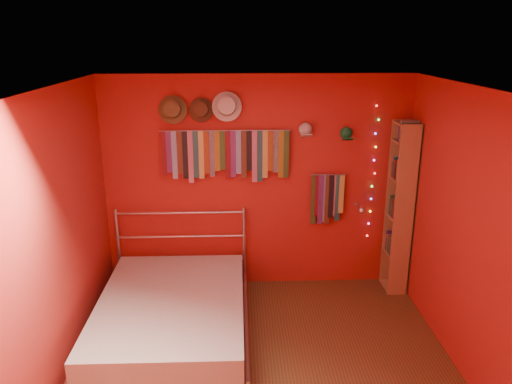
{
  "coord_description": "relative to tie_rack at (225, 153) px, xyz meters",
  "views": [
    {
      "loc": [
        -0.23,
        -3.77,
        2.89
      ],
      "look_at": [
        -0.05,
        0.9,
        1.42
      ],
      "focal_mm": 35.0,
      "sensor_mm": 36.0,
      "label": 1
    }
  ],
  "objects": [
    {
      "name": "fedora_brown",
      "position": [
        -0.26,
        -0.03,
        0.49
      ],
      "size": [
        0.27,
        0.15,
        0.26
      ],
      "rotation": [
        1.36,
        0.0,
        0.0
      ],
      "color": "#4E301C",
      "rests_on": "back_wall"
    },
    {
      "name": "reading_lamp",
      "position": [
        1.52,
        -0.19,
        -0.62
      ],
      "size": [
        0.08,
        0.33,
        0.1
      ],
      "color": "silver",
      "rests_on": "back_wall"
    },
    {
      "name": "bed",
      "position": [
        -0.53,
        -1.08,
        -1.41
      ],
      "size": [
        1.51,
        2.07,
        1.0
      ],
      "rotation": [
        0.0,
        0.0,
        -0.0
      ],
      "color": "silver",
      "rests_on": "ground"
    },
    {
      "name": "left_wall",
      "position": [
        -1.39,
        -1.68,
        -0.39
      ],
      "size": [
        0.02,
        3.5,
        2.5
      ],
      "primitive_type": "cube",
      "color": "#A31B1A",
      "rests_on": "ground"
    },
    {
      "name": "fedora_olive",
      "position": [
        -0.56,
        -0.03,
        0.49
      ],
      "size": [
        0.31,
        0.17,
        0.31
      ],
      "rotation": [
        1.36,
        0.0,
        0.0
      ],
      "color": "brown",
      "rests_on": "back_wall"
    },
    {
      "name": "cap_green",
      "position": [
        1.35,
        0.01,
        0.21
      ],
      "size": [
        0.16,
        0.2,
        0.16
      ],
      "color": "#1A793C",
      "rests_on": "back_wall"
    },
    {
      "name": "fedora_white",
      "position": [
        0.02,
        -0.04,
        0.52
      ],
      "size": [
        0.32,
        0.18,
        0.32
      ],
      "rotation": [
        1.36,
        0.0,
        0.0
      ],
      "color": "silver",
      "rests_on": "back_wall"
    },
    {
      "name": "tie_rack",
      "position": [
        0.0,
        0.0,
        0.0
      ],
      "size": [
        1.45,
        0.03,
        0.6
      ],
      "color": "silver",
      "rests_on": "back_wall"
    },
    {
      "name": "right_wall",
      "position": [
        2.11,
        -1.68,
        -0.39
      ],
      "size": [
        0.02,
        3.5,
        2.5
      ],
      "primitive_type": "cube",
      "color": "#A31B1A",
      "rests_on": "ground"
    },
    {
      "name": "small_tie_rack",
      "position": [
        1.17,
        -0.0,
        -0.53
      ],
      "size": [
        0.4,
        0.03,
        0.6
      ],
      "color": "silver",
      "rests_on": "back_wall"
    },
    {
      "name": "bookshelf",
      "position": [
        2.02,
        -0.15,
        -0.62
      ],
      "size": [
        0.25,
        0.34,
        2.0
      ],
      "color": "#9E7F47",
      "rests_on": "ground"
    },
    {
      "name": "ground",
      "position": [
        0.36,
        -1.68,
        -1.64
      ],
      "size": [
        3.5,
        3.5,
        0.0
      ],
      "primitive_type": "plane",
      "color": "#54381C",
      "rests_on": "ground"
    },
    {
      "name": "cap_white",
      "position": [
        0.89,
        0.01,
        0.26
      ],
      "size": [
        0.16,
        0.21,
        0.16
      ],
      "color": "beige",
      "rests_on": "back_wall"
    },
    {
      "name": "fairy_lights",
      "position": [
        1.69,
        0.03,
        -0.26
      ],
      "size": [
        0.06,
        0.02,
        1.57
      ],
      "color": "#FF3333",
      "rests_on": "back_wall"
    },
    {
      "name": "back_wall",
      "position": [
        0.36,
        0.07,
        -0.39
      ],
      "size": [
        3.5,
        0.02,
        2.5
      ],
      "primitive_type": "cube",
      "color": "#A31B1A",
      "rests_on": "ground"
    },
    {
      "name": "ceiling",
      "position": [
        0.36,
        -1.68,
        0.86
      ],
      "size": [
        3.5,
        3.5,
        0.02
      ],
      "primitive_type": "cube",
      "color": "white",
      "rests_on": "back_wall"
    }
  ]
}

